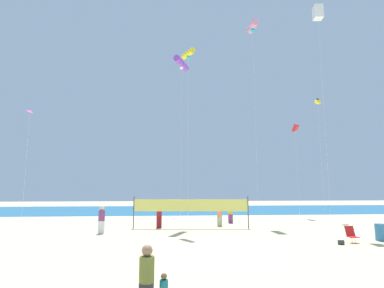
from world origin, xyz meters
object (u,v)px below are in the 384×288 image
(beachgoer_maroon_shirt, at_px, (159,215))
(kite_pink_tube, at_px, (253,27))
(kite_yellow_inflatable, at_px, (318,102))
(beachgoer_plum_shirt, at_px, (102,219))
(beach_handbag, at_px, (341,242))
(beachgoer_mustard_shirt, at_px, (230,212))
(volleyball_net, at_px, (191,206))
(kite_red_inflatable, at_px, (295,128))
(kite_yellow_tube, at_px, (188,54))
(kite_violet_tube, at_px, (181,64))
(mother_figure, at_px, (147,277))
(kite_magenta_diamond, at_px, (30,114))
(folding_beach_chair, at_px, (351,234))
(trash_barrel, at_px, (381,232))
(beachgoer_coral_shirt, at_px, (220,215))
(kite_white_box, at_px, (318,13))

(beachgoer_maroon_shirt, distance_m, kite_pink_tube, 19.87)
(kite_pink_tube, bearing_deg, kite_yellow_inflatable, 13.32)
(beachgoer_plum_shirt, relative_size, beach_handbag, 6.10)
(beachgoer_mustard_shirt, xyz_separation_m, volleyball_net, (-3.76, -3.40, 0.72))
(kite_red_inflatable, relative_size, kite_yellow_tube, 0.73)
(kite_pink_tube, relative_size, kite_violet_tube, 1.34)
(volleyball_net, bearing_deg, kite_red_inflatable, 34.78)
(mother_figure, xyz_separation_m, kite_magenta_diamond, (-8.99, 13.71, 7.25))
(folding_beach_chair, distance_m, trash_barrel, 2.10)
(kite_magenta_diamond, distance_m, kite_yellow_tube, 12.32)
(beachgoer_coral_shirt, height_order, kite_red_inflatable, kite_red_inflatable)
(beachgoer_plum_shirt, distance_m, kite_magenta_diamond, 8.78)
(volleyball_net, relative_size, kite_white_box, 0.51)
(volleyball_net, bearing_deg, kite_magenta_diamond, -168.82)
(folding_beach_chair, height_order, kite_white_box, kite_white_box)
(trash_barrel, bearing_deg, folding_beach_chair, -168.76)
(kite_magenta_diamond, bearing_deg, beachgoer_maroon_shirt, 17.33)
(beachgoer_maroon_shirt, distance_m, beachgoer_coral_shirt, 4.85)
(kite_red_inflatable, bearing_deg, beachgoer_maroon_shirt, -151.47)
(beach_handbag, distance_m, kite_pink_tube, 21.53)
(mother_figure, distance_m, beachgoer_coral_shirt, 17.77)
(beach_handbag, relative_size, kite_red_inflatable, 0.03)
(beachgoer_mustard_shirt, bearing_deg, mother_figure, 166.47)
(folding_beach_chair, relative_size, trash_barrel, 0.92)
(beachgoer_plum_shirt, distance_m, kite_violet_tube, 14.52)
(beachgoer_coral_shirt, height_order, kite_yellow_tube, kite_yellow_tube)
(kite_pink_tube, height_order, kite_white_box, kite_pink_tube)
(kite_white_box, height_order, kite_yellow_inflatable, kite_white_box)
(beachgoer_mustard_shirt, distance_m, kite_violet_tube, 13.72)
(beachgoer_maroon_shirt, height_order, beachgoer_coral_shirt, beachgoer_maroon_shirt)
(beachgoer_plum_shirt, height_order, kite_white_box, kite_white_box)
(kite_pink_tube, bearing_deg, beachgoer_plum_shirt, -155.10)
(mother_figure, xyz_separation_m, volleyball_net, (2.33, 15.95, 0.78))
(beachgoer_mustard_shirt, bearing_deg, volleyball_net, 136.06)
(volleyball_net, relative_size, kite_pink_tube, 0.46)
(kite_pink_tube, bearing_deg, beachgoer_coral_shirt, -148.30)
(kite_pink_tube, height_order, kite_red_inflatable, kite_pink_tube)
(trash_barrel, relative_size, kite_red_inflatable, 0.10)
(trash_barrel, distance_m, kite_red_inflatable, 17.57)
(beachgoer_maroon_shirt, height_order, trash_barrel, beachgoer_maroon_shirt)
(kite_magenta_diamond, bearing_deg, kite_pink_tube, 18.30)
(volleyball_net, height_order, kite_magenta_diamond, kite_magenta_diamond)
(beachgoer_maroon_shirt, height_order, kite_violet_tube, kite_violet_tube)
(kite_violet_tube, relative_size, kite_magenta_diamond, 1.67)
(beachgoer_maroon_shirt, bearing_deg, kite_yellow_inflatable, -98.68)
(beach_handbag, distance_m, kite_magenta_diamond, 21.10)
(kite_yellow_inflatable, bearing_deg, trash_barrel, -103.24)
(beachgoer_maroon_shirt, xyz_separation_m, trash_barrel, (12.95, -6.97, -0.49))
(folding_beach_chair, distance_m, kite_violet_tube, 18.37)
(kite_magenta_diamond, bearing_deg, kite_white_box, 0.28)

